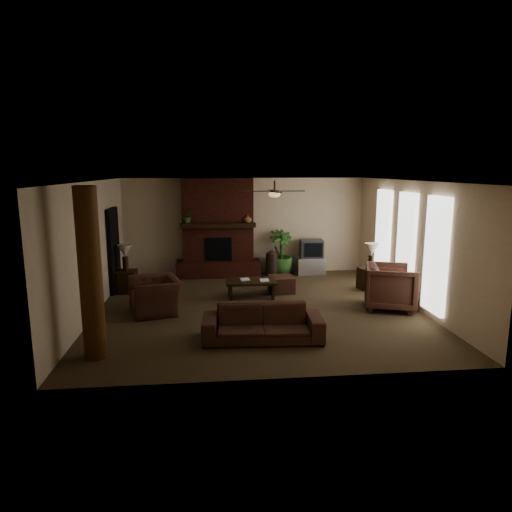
{
  "coord_description": "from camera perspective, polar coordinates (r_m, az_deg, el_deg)",
  "views": [
    {
      "loc": [
        -1.05,
        -9.65,
        3.05
      ],
      "look_at": [
        0.0,
        0.4,
        1.1
      ],
      "focal_mm": 31.71,
      "sensor_mm": 36.0,
      "label": 1
    }
  ],
  "objects": [
    {
      "name": "lamp_right",
      "position": [
        11.82,
        14.38,
        0.6
      ],
      "size": [
        0.4,
        0.4,
        0.65
      ],
      "color": "#302115",
      "rests_on": "side_table_right"
    },
    {
      "name": "side_table_left",
      "position": [
        11.82,
        -16.05,
        -3.09
      ],
      "size": [
        0.53,
        0.53,
        0.55
      ],
      "primitive_type": "cube",
      "rotation": [
        0.0,
        0.0,
        -0.06
      ],
      "color": "black",
      "rests_on": "ground"
    },
    {
      "name": "lamp_left",
      "position": [
        11.71,
        -16.2,
        0.41
      ],
      "size": [
        0.36,
        0.36,
        0.65
      ],
      "color": "#302115",
      "rests_on": "side_table_left"
    },
    {
      "name": "floor_vase",
      "position": [
        12.91,
        2.01,
        -0.79
      ],
      "size": [
        0.34,
        0.34,
        0.77
      ],
      "color": "#2E201A",
      "rests_on": "ground"
    },
    {
      "name": "fireplace",
      "position": [
        13.01,
        -4.81,
        2.51
      ],
      "size": [
        2.4,
        0.7,
        2.8
      ],
      "color": "#4D1E14",
      "rests_on": "ground"
    },
    {
      "name": "mantel_vase",
      "position": [
        12.74,
        -1.05,
        4.7
      ],
      "size": [
        0.28,
        0.29,
        0.22
      ],
      "primitive_type": "imported",
      "rotation": [
        0.0,
        0.0,
        -0.33
      ],
      "color": "#905C39",
      "rests_on": "fireplace"
    },
    {
      "name": "log_column",
      "position": [
        7.67,
        -20.17,
        -2.17
      ],
      "size": [
        0.36,
        0.36,
        2.8
      ],
      "primitive_type": "cylinder",
      "color": "#5A3516",
      "rests_on": "ground"
    },
    {
      "name": "side_table_right",
      "position": [
        11.99,
        14.19,
        -2.79
      ],
      "size": [
        0.63,
        0.63,
        0.55
      ],
      "primitive_type": "cube",
      "rotation": [
        0.0,
        0.0,
        0.31
      ],
      "color": "black",
      "rests_on": "ground"
    },
    {
      "name": "coffee_table",
      "position": [
        10.84,
        -0.65,
        -3.37
      ],
      "size": [
        1.2,
        0.7,
        0.43
      ],
      "color": "black",
      "rests_on": "ground"
    },
    {
      "name": "room_shell",
      "position": [
        9.84,
        0.24,
        1.28
      ],
      "size": [
        7.0,
        7.0,
        7.0
      ],
      "color": "#4A3A25",
      "rests_on": "ground"
    },
    {
      "name": "book_a",
      "position": [
        10.79,
        -1.98,
        -2.34
      ],
      "size": [
        0.22,
        0.04,
        0.29
      ],
      "primitive_type": "imported",
      "rotation": [
        0.0,
        0.0,
        0.08
      ],
      "color": "#999999",
      "rests_on": "coffee_table"
    },
    {
      "name": "mantel_plant",
      "position": [
        12.76,
        -8.63,
        4.83
      ],
      "size": [
        0.46,
        0.49,
        0.33
      ],
      "primitive_type": "imported",
      "rotation": [
        0.0,
        0.0,
        -0.22
      ],
      "color": "#2E5823",
      "rests_on": "fireplace"
    },
    {
      "name": "ceiling_fan",
      "position": [
        10.06,
        2.35,
        7.96
      ],
      "size": [
        1.35,
        1.35,
        0.37
      ],
      "color": "#302115",
      "rests_on": "ceiling"
    },
    {
      "name": "sofa",
      "position": [
        8.21,
        0.83,
        -7.74
      ],
      "size": [
        2.19,
        0.76,
        0.84
      ],
      "primitive_type": "imported",
      "rotation": [
        0.0,
        0.0,
        -0.06
      ],
      "color": "#482A1F",
      "rests_on": "ground"
    },
    {
      "name": "floor_plant",
      "position": [
        13.19,
        3.12,
        -0.83
      ],
      "size": [
        1.11,
        1.48,
        0.74
      ],
      "primitive_type": "imported",
      "rotation": [
        0.0,
        0.0,
        0.32
      ],
      "color": "#2E5823",
      "rests_on": "ground"
    },
    {
      "name": "book_b",
      "position": [
        10.73,
        0.5,
        -2.4
      ],
      "size": [
        0.21,
        0.03,
        0.29
      ],
      "primitive_type": "imported",
      "rotation": [
        0.0,
        0.0,
        -0.04
      ],
      "color": "#999999",
      "rests_on": "coffee_table"
    },
    {
      "name": "armchair_right",
      "position": [
        10.39,
        16.63,
        -3.5
      ],
      "size": [
        1.27,
        1.31,
        1.08
      ],
      "primitive_type": "imported",
      "rotation": [
        0.0,
        0.0,
        1.25
      ],
      "color": "#482A1F",
      "rests_on": "ground"
    },
    {
      "name": "doorway",
      "position": [
        11.86,
        -17.5,
        0.71
      ],
      "size": [
        0.1,
        1.0,
        2.1
      ],
      "primitive_type": "cube",
      "color": "black",
      "rests_on": "ground"
    },
    {
      "name": "tv_stand",
      "position": [
        13.42,
        6.76,
        -1.2
      ],
      "size": [
        0.91,
        0.6,
        0.5
      ],
      "primitive_type": "cube",
      "rotation": [
        0.0,
        0.0,
        0.12
      ],
      "color": "#B9B8BB",
      "rests_on": "ground"
    },
    {
      "name": "ottoman",
      "position": [
        11.39,
        3.2,
        -3.58
      ],
      "size": [
        0.63,
        0.63,
        0.4
      ],
      "primitive_type": "cube",
      "rotation": [
        0.0,
        0.0,
        0.05
      ],
      "color": "#482A1F",
      "rests_on": "ground"
    },
    {
      "name": "armchair_left",
      "position": [
        9.97,
        -12.59,
        -4.18
      ],
      "size": [
        1.02,
        1.3,
        0.99
      ],
      "primitive_type": "imported",
      "rotation": [
        0.0,
        0.0,
        -1.29
      ],
      "color": "#482A1F",
      "rests_on": "ground"
    },
    {
      "name": "tv",
      "position": [
        13.32,
        7.02,
        0.94
      ],
      "size": [
        0.68,
        0.57,
        0.52
      ],
      "color": "#3B3B3D",
      "rests_on": "tv_stand"
    },
    {
      "name": "windows",
      "position": [
        10.96,
        18.37,
        1.44
      ],
      "size": [
        0.08,
        3.65,
        2.35
      ],
      "color": "white",
      "rests_on": "ground"
    }
  ]
}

